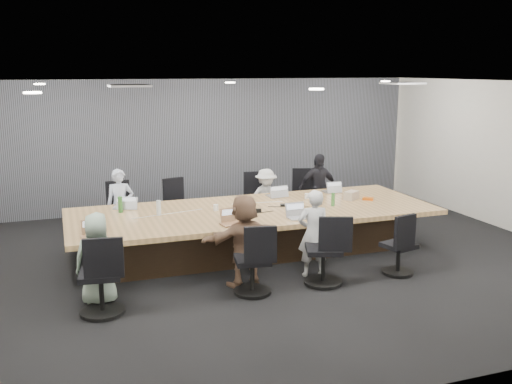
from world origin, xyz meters
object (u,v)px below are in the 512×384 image
object	(u,v)px
conference_table	(254,229)
person_4	(98,259)
chair_0	(119,215)
bottle_green_left	(120,205)
laptop_2	(276,196)
chair_2	(260,203)
snack_packet	(368,199)
person_3	(318,189)
person_6	(313,233)
chair_1	(173,211)
person_5	(244,240)
chair_3	(310,199)
laptop_0	(124,207)
person_0	(120,206)
canvas_bag	(351,195)
chair_6	(323,255)
chair_7	(399,250)
bottle_clear	(159,208)
laptop_5	(233,224)
laptop_6	(298,218)
chair_5	(252,265)
chair_4	(101,280)
mug_brown	(89,226)
person_2	(266,199)
laptop_3	(331,191)
bottle_green_right	(333,199)
laptop_4	(94,237)
stapler	(256,211)

from	to	relation	value
conference_table	person_4	xyz separation A→B (m)	(-2.61, -1.35, 0.21)
chair_0	bottle_green_left	size ratio (longest dim) A/B	3.02
laptop_2	chair_2	bearing A→B (deg)	-94.16
person_4	snack_packet	bearing A→B (deg)	-154.03
person_3	person_6	distance (m)	3.02
chair_1	laptop_2	size ratio (longest dim) A/B	2.20
person_5	chair_3	bearing A→B (deg)	-141.80
chair_0	laptop_0	size ratio (longest dim) A/B	2.34
person_0	snack_packet	xyz separation A→B (m)	(4.15, -1.38, 0.11)
person_3	canvas_bag	world-z (taller)	person_3
chair_6	person_6	bearing A→B (deg)	109.17
chair_7	laptop_2	world-z (taller)	laptop_2
chair_2	bottle_clear	xyz separation A→B (m)	(-2.26, -1.58, 0.46)
laptop_0	person_0	bearing A→B (deg)	-76.16
laptop_5	bottle_green_left	size ratio (longest dim) A/B	1.30
conference_table	laptop_5	xyz separation A→B (m)	(-0.61, -0.80, 0.35)
person_3	person_0	bearing A→B (deg)	-177.54
chair_7	bottle_clear	world-z (taller)	bottle_clear
chair_6	conference_table	bearing A→B (deg)	124.05
chair_6	laptop_2	distance (m)	2.53
person_5	conference_table	bearing A→B (deg)	-127.82
chair_3	canvas_bag	distance (m)	1.64
chair_6	laptop_6	bearing A→B (deg)	109.17
chair_5	person_6	xyz separation A→B (m)	(1.07, 0.35, 0.25)
chair_4	mug_brown	xyz separation A→B (m)	(-0.04, 1.34, 0.35)
person_0	bottle_green_left	world-z (taller)	person_0
person_2	person_5	xyz separation A→B (m)	(-1.32, -2.70, 0.08)
chair_1	laptop_6	distance (m)	2.93
chair_2	chair_3	size ratio (longest dim) A/B	0.98
chair_7	laptop_6	bearing A→B (deg)	129.44
chair_2	chair_4	xyz separation A→B (m)	(-3.32, -3.40, 0.03)
chair_5	snack_packet	distance (m)	3.23
mug_brown	person_5	bearing A→B (deg)	-25.96
chair_4	bottle_clear	world-z (taller)	bottle_clear
person_0	laptop_3	distance (m)	3.87
conference_table	person_0	xyz separation A→B (m)	(-2.03, 1.35, 0.25)
bottle_green_right	bottle_clear	bearing A→B (deg)	173.04
bottle_green_left	chair_1	bearing A→B (deg)	47.76
laptop_4	bottle_green_right	world-z (taller)	bottle_green_right
stapler	snack_packet	bearing A→B (deg)	16.44
person_5	laptop_6	world-z (taller)	person_5
conference_table	chair_5	world-z (taller)	chair_5
person_2	bottle_green_right	size ratio (longest dim) A/B	5.17
person_3	stapler	xyz separation A→B (m)	(-1.85, -1.57, 0.08)
bottle_clear	snack_packet	size ratio (longest dim) A/B	1.31
chair_6	person_5	bearing A→B (deg)	-179.01
person_4	canvas_bag	world-z (taller)	person_4
chair_1	laptop_4	size ratio (longest dim) A/B	2.26
bottle_green_left	snack_packet	size ratio (longest dim) A/B	1.43
chair_0	canvas_bag	bearing A→B (deg)	151.93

